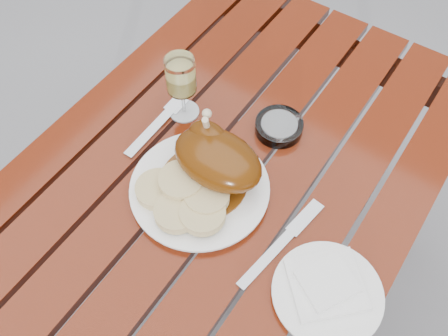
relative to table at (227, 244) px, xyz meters
The scene contains 11 objects.
ground 0.38m from the table, ahead, with size 60.00×60.00×0.00m, color slate.
table is the anchor object (origin of this frame).
dinner_plate 0.39m from the table, 100.65° to the right, with size 0.29×0.29×0.02m, color white.
roast_duck 0.45m from the table, 104.74° to the right, with size 0.20×0.19×0.14m.
bread_dumplings 0.43m from the table, 97.40° to the right, with size 0.20×0.15×0.04m.
wine_glass 0.49m from the table, 156.46° to the left, with size 0.07×0.07×0.16m, color #CBBC5C.
side_plate 0.51m from the table, 23.12° to the right, with size 0.20×0.20×0.02m, color white.
napkin 0.51m from the table, 22.18° to the right, with size 0.13×0.12×0.01m, color white.
ashtray 0.42m from the table, 76.03° to the left, with size 0.11×0.11×0.03m, color #B2B7BC.
fork 0.43m from the table, behind, with size 0.02×0.19×0.01m, color gray.
knife 0.43m from the table, 30.07° to the right, with size 0.02×0.21×0.01m, color gray.
Camera 1 is at (0.33, -0.50, 1.64)m, focal length 40.00 mm.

